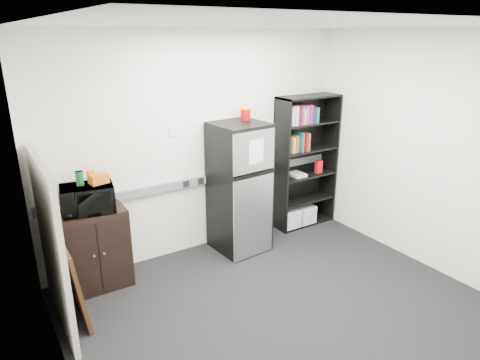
{
  "coord_description": "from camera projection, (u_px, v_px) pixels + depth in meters",
  "views": [
    {
      "loc": [
        -2.31,
        -2.79,
        2.64
      ],
      "look_at": [
        0.02,
        0.9,
        1.13
      ],
      "focal_mm": 32.0,
      "sensor_mm": 36.0,
      "label": 1
    }
  ],
  "objects": [
    {
      "name": "coffee_can",
      "position": [
        245.0,
        113.0,
        5.19
      ],
      "size": [
        0.12,
        0.12,
        0.17
      ],
      "color": "#9B070E",
      "rests_on": "refrigerator"
    },
    {
      "name": "snack_box_b",
      "position": [
        80.0,
        178.0,
        4.3
      ],
      "size": [
        0.07,
        0.05,
        0.15
      ],
      "primitive_type": "cube",
      "rotation": [
        0.0,
        0.0,
        -0.04
      ],
      "color": "#0B3315",
      "rests_on": "microwave"
    },
    {
      "name": "snack_bag",
      "position": [
        99.0,
        179.0,
        4.36
      ],
      "size": [
        0.2,
        0.13,
        0.1
      ],
      "primitive_type": "cube",
      "rotation": [
        0.0,
        0.0,
        0.2
      ],
      "color": "#D75C15",
      "rests_on": "microwave"
    },
    {
      "name": "cubicle_partition",
      "position": [
        51.0,
        244.0,
        3.89
      ],
      "size": [
        0.06,
        1.3,
        1.62
      ],
      "color": "#ACA599",
      "rests_on": "floor"
    },
    {
      "name": "cabinet",
      "position": [
        94.0,
        249.0,
        4.57
      ],
      "size": [
        0.71,
        0.47,
        0.89
      ],
      "color": "black",
      "rests_on": "floor"
    },
    {
      "name": "bookshelf",
      "position": [
        304.0,
        159.0,
        5.95
      ],
      "size": [
        0.9,
        0.34,
        1.85
      ],
      "color": "black",
      "rests_on": "floor"
    },
    {
      "name": "refrigerator",
      "position": [
        240.0,
        188.0,
        5.3
      ],
      "size": [
        0.66,
        0.68,
        1.63
      ],
      "rotation": [
        0.0,
        0.0,
        0.07
      ],
      "color": "black",
      "rests_on": "floor"
    },
    {
      "name": "snack_box_a",
      "position": [
        80.0,
        178.0,
        4.3
      ],
      "size": [
        0.07,
        0.06,
        0.15
      ],
      "primitive_type": "cube",
      "rotation": [
        0.0,
        0.0,
        -0.08
      ],
      "color": "#175322",
      "rests_on": "microwave"
    },
    {
      "name": "floor",
      "position": [
        286.0,
        313.0,
        4.25
      ],
      "size": [
        4.0,
        4.0,
        0.0
      ],
      "primitive_type": "plane",
      "color": "black",
      "rests_on": "ground"
    },
    {
      "name": "wall_right",
      "position": [
        430.0,
        153.0,
        4.83
      ],
      "size": [
        0.02,
        3.5,
        2.7
      ],
      "primitive_type": "cube",
      "color": "white",
      "rests_on": "floor"
    },
    {
      "name": "framed_poster",
      "position": [
        74.0,
        282.0,
        4.03
      ],
      "size": [
        0.13,
        0.64,
        0.82
      ],
      "rotation": [
        0.0,
        -0.12,
        0.0
      ],
      "color": "black",
      "rests_on": "floor"
    },
    {
      "name": "snack_box_c",
      "position": [
        91.0,
        177.0,
        4.36
      ],
      "size": [
        0.08,
        0.06,
        0.14
      ],
      "primitive_type": "cube",
      "rotation": [
        0.0,
        0.0,
        0.12
      ],
      "color": "#D45F14",
      "rests_on": "microwave"
    },
    {
      "name": "microwave",
      "position": [
        88.0,
        199.0,
        4.37
      ],
      "size": [
        0.57,
        0.43,
        0.29
      ],
      "primitive_type": "imported",
      "rotation": [
        0.0,
        0.0,
        -0.17
      ],
      "color": "black",
      "rests_on": "cabinet"
    },
    {
      "name": "ceiling",
      "position": [
        298.0,
        24.0,
        3.38
      ],
      "size": [
        4.0,
        3.5,
        0.02
      ],
      "primitive_type": "cube",
      "color": "white",
      "rests_on": "wall_back"
    },
    {
      "name": "wall_left",
      "position": [
        53.0,
        240.0,
        2.8
      ],
      "size": [
        0.02,
        3.5,
        2.7
      ],
      "primitive_type": "cube",
      "color": "white",
      "rests_on": "floor"
    },
    {
      "name": "wall_back",
      "position": [
        201.0,
        144.0,
        5.21
      ],
      "size": [
        4.0,
        0.02,
        2.7
      ],
      "primitive_type": "cube",
      "color": "white",
      "rests_on": "floor"
    },
    {
      "name": "wall_note",
      "position": [
        174.0,
        132.0,
        4.97
      ],
      "size": [
        0.14,
        0.0,
        0.1
      ],
      "primitive_type": "cube",
      "color": "white",
      "rests_on": "wall_back"
    },
    {
      "name": "electrical_raceway",
      "position": [
        203.0,
        180.0,
        5.34
      ],
      "size": [
        3.92,
        0.05,
        0.1
      ],
      "primitive_type": "cube",
      "color": "slate",
      "rests_on": "wall_back"
    }
  ]
}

